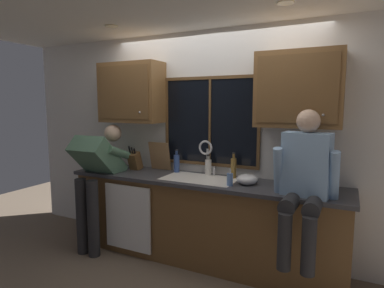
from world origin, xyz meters
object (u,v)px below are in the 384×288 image
(person_standing, at_px, (97,172))
(soap_dispenser, at_px, (230,179))
(bottle_green_glass, at_px, (208,167))
(bottle_tall_clear, at_px, (234,168))
(knife_block, at_px, (135,161))
(cutting_board, at_px, (160,156))
(bottle_amber_small, at_px, (177,163))
(person_sitting_on_counter, at_px, (304,178))
(mixing_bowl, at_px, (247,179))

(person_standing, height_order, soap_dispenser, person_standing)
(soap_dispenser, xyz_separation_m, bottle_green_glass, (-0.38, 0.34, 0.03))
(bottle_tall_clear, bearing_deg, knife_block, -174.77)
(cutting_board, relative_size, soap_dispenser, 1.99)
(knife_block, xyz_separation_m, bottle_amber_small, (0.53, 0.10, 0.00))
(person_sitting_on_counter, height_order, bottle_amber_small, person_sitting_on_counter)
(person_sitting_on_counter, bearing_deg, bottle_green_glass, 156.75)
(cutting_board, relative_size, mixing_bowl, 1.62)
(cutting_board, bearing_deg, bottle_tall_clear, -1.57)
(bottle_green_glass, bearing_deg, cutting_board, 178.65)
(knife_block, bearing_deg, bottle_amber_small, 11.10)
(person_standing, distance_m, soap_dispenser, 1.60)
(person_standing, xyz_separation_m, soap_dispenser, (1.59, 0.14, 0.06))
(bottle_green_glass, bearing_deg, person_standing, -158.65)
(knife_block, relative_size, cutting_board, 0.92)
(bottle_tall_clear, relative_size, bottle_amber_small, 1.04)
(mixing_bowl, xyz_separation_m, bottle_tall_clear, (-0.21, 0.19, 0.07))
(cutting_board, xyz_separation_m, bottle_green_glass, (0.65, -0.02, -0.07))
(bottle_green_glass, bearing_deg, soap_dispenser, -41.75)
(person_standing, distance_m, bottle_green_glass, 1.30)
(cutting_board, xyz_separation_m, mixing_bowl, (1.17, -0.22, -0.12))
(person_standing, xyz_separation_m, bottle_amber_small, (0.81, 0.45, 0.10))
(person_sitting_on_counter, xyz_separation_m, soap_dispenser, (-0.71, 0.13, -0.12))
(bottle_tall_clear, bearing_deg, mixing_bowl, -42.34)
(cutting_board, relative_size, bottle_green_glass, 1.49)
(person_standing, bearing_deg, soap_dispenser, 4.88)
(cutting_board, bearing_deg, bottle_amber_small, -7.96)
(person_standing, bearing_deg, bottle_green_glass, 21.35)
(cutting_board, height_order, bottle_green_glass, cutting_board)
(cutting_board, relative_size, bottle_amber_small, 1.29)
(person_sitting_on_counter, xyz_separation_m, bottle_tall_clear, (-0.79, 0.46, -0.07))
(cutting_board, distance_m, soap_dispenser, 1.10)
(person_standing, relative_size, bottle_green_glass, 6.29)
(knife_block, height_order, mixing_bowl, knife_block)
(knife_block, bearing_deg, bottle_tall_clear, 5.23)
(cutting_board, bearing_deg, person_sitting_on_counter, -15.51)
(person_standing, bearing_deg, mixing_bowl, 8.93)
(cutting_board, xyz_separation_m, bottle_tall_clear, (0.96, -0.03, -0.05))
(mixing_bowl, bearing_deg, knife_block, 176.87)
(bottle_tall_clear, bearing_deg, bottle_amber_small, -179.24)
(knife_block, relative_size, bottle_amber_small, 1.19)
(knife_block, bearing_deg, person_standing, -129.13)
(knife_block, distance_m, bottle_green_glass, 0.93)
(knife_block, bearing_deg, bottle_green_glass, 7.60)
(knife_block, xyz_separation_m, cutting_board, (0.27, 0.14, 0.06))
(bottle_tall_clear, xyz_separation_m, bottle_amber_small, (-0.70, -0.01, -0.00))
(knife_block, relative_size, soap_dispenser, 1.84)
(person_standing, xyz_separation_m, mixing_bowl, (1.73, 0.27, 0.04))
(soap_dispenser, bearing_deg, person_standing, -175.12)
(person_standing, distance_m, bottle_tall_clear, 1.59)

